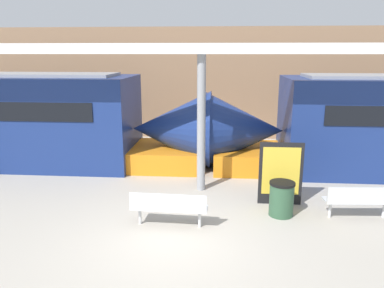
{
  "coord_description": "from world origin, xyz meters",
  "views": [
    {
      "loc": [
        1.03,
        -7.16,
        3.91
      ],
      "look_at": [
        0.21,
        2.99,
        1.4
      ],
      "focal_mm": 35.0,
      "sensor_mm": 36.0,
      "label": 1
    }
  ],
  "objects_px": {
    "support_column_near": "(201,125)",
    "train_right": "(2,121)",
    "trash_bin": "(281,199)",
    "bench_near": "(169,206)",
    "bench_far": "(360,199)",
    "poster_board": "(281,173)"
  },
  "relations": [
    {
      "from": "trash_bin",
      "to": "support_column_near",
      "type": "distance_m",
      "value": 3.02
    },
    {
      "from": "bench_near",
      "to": "support_column_near",
      "type": "xyz_separation_m",
      "value": [
        0.59,
        2.49,
        1.41
      ]
    },
    {
      "from": "bench_far",
      "to": "train_right",
      "type": "bearing_deg",
      "value": 156.47
    },
    {
      "from": "bench_near",
      "to": "poster_board",
      "type": "relative_size",
      "value": 1.06
    },
    {
      "from": "trash_bin",
      "to": "support_column_near",
      "type": "bearing_deg",
      "value": 141.83
    },
    {
      "from": "bench_near",
      "to": "trash_bin",
      "type": "height_order",
      "value": "trash_bin"
    },
    {
      "from": "train_right",
      "to": "trash_bin",
      "type": "distance_m",
      "value": 10.18
    },
    {
      "from": "train_right",
      "to": "support_column_near",
      "type": "relative_size",
      "value": 3.84
    },
    {
      "from": "bench_far",
      "to": "trash_bin",
      "type": "relative_size",
      "value": 1.93
    },
    {
      "from": "poster_board",
      "to": "support_column_near",
      "type": "xyz_separation_m",
      "value": [
        -2.12,
        0.9,
        1.09
      ]
    },
    {
      "from": "bench_far",
      "to": "support_column_near",
      "type": "height_order",
      "value": "support_column_near"
    },
    {
      "from": "train_right",
      "to": "trash_bin",
      "type": "relative_size",
      "value": 17.28
    },
    {
      "from": "bench_near",
      "to": "poster_board",
      "type": "xyz_separation_m",
      "value": [
        2.71,
        1.58,
        0.33
      ]
    },
    {
      "from": "bench_near",
      "to": "trash_bin",
      "type": "bearing_deg",
      "value": 20.47
    },
    {
      "from": "support_column_near",
      "to": "train_right",
      "type": "bearing_deg",
      "value": 162.59
    },
    {
      "from": "train_right",
      "to": "trash_bin",
      "type": "height_order",
      "value": "train_right"
    },
    {
      "from": "bench_far",
      "to": "trash_bin",
      "type": "xyz_separation_m",
      "value": [
        -1.82,
        0.08,
        -0.08
      ]
    },
    {
      "from": "trash_bin",
      "to": "poster_board",
      "type": "height_order",
      "value": "poster_board"
    },
    {
      "from": "train_right",
      "to": "bench_far",
      "type": "xyz_separation_m",
      "value": [
        11.16,
        -3.98,
        -0.99
      ]
    },
    {
      "from": "poster_board",
      "to": "support_column_near",
      "type": "bearing_deg",
      "value": 156.94
    },
    {
      "from": "train_right",
      "to": "support_column_near",
      "type": "height_order",
      "value": "support_column_near"
    },
    {
      "from": "train_right",
      "to": "support_column_near",
      "type": "distance_m",
      "value": 7.64
    }
  ]
}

